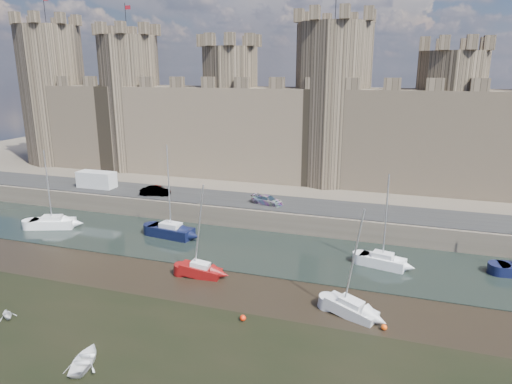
# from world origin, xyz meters

# --- Properties ---
(water_channel) EXTENTS (160.00, 12.00, 0.08)m
(water_channel) POSITION_xyz_m (0.00, 24.00, 0.04)
(water_channel) COLOR black
(water_channel) RESTS_ON ground
(quay) EXTENTS (160.00, 60.00, 2.50)m
(quay) POSITION_xyz_m (0.00, 60.00, 1.25)
(quay) COLOR #4C443A
(quay) RESTS_ON ground
(road) EXTENTS (160.00, 7.00, 0.10)m
(road) POSITION_xyz_m (0.00, 34.00, 2.55)
(road) COLOR black
(road) RESTS_ON quay
(castle) EXTENTS (108.50, 11.00, 29.00)m
(castle) POSITION_xyz_m (-0.64, 48.00, 11.67)
(castle) COLOR #42382B
(castle) RESTS_ON quay
(car_0) EXTENTS (3.62, 1.88, 1.18)m
(car_0) POSITION_xyz_m (-19.19, 33.56, 3.09)
(car_0) COLOR gray
(car_0) RESTS_ON quay
(car_1) EXTENTS (4.18, 2.21, 1.31)m
(car_1) POSITION_xyz_m (-19.02, 32.32, 3.16)
(car_1) COLOR gray
(car_1) RESTS_ON quay
(car_2) EXTENTS (4.37, 2.47, 1.19)m
(car_2) POSITION_xyz_m (-3.29, 33.07, 3.10)
(car_2) COLOR gray
(car_2) RESTS_ON quay
(van) EXTENTS (5.53, 2.23, 2.41)m
(van) POSITION_xyz_m (-29.26, 33.50, 3.70)
(van) COLOR silver
(van) RESTS_ON quay
(sailboat_0) EXTENTS (5.62, 3.75, 9.80)m
(sailboat_0) POSITION_xyz_m (-28.13, 22.90, 0.77)
(sailboat_0) COLOR white
(sailboat_0) RESTS_ON ground
(sailboat_1) EXTENTS (5.68, 2.81, 10.92)m
(sailboat_1) POSITION_xyz_m (-12.58, 24.65, 0.85)
(sailboat_1) COLOR black
(sailboat_1) RESTS_ON ground
(sailboat_2) EXTENTS (4.66, 2.61, 9.48)m
(sailboat_2) POSITION_xyz_m (11.53, 23.69, 0.77)
(sailboat_2) COLOR white
(sailboat_2) RESTS_ON ground
(sailboat_4) EXTENTS (4.01, 1.78, 9.14)m
(sailboat_4) POSITION_xyz_m (-4.84, 16.16, 0.69)
(sailboat_4) COLOR maroon
(sailboat_4) RESTS_ON ground
(sailboat_5) EXTENTS (4.50, 2.99, 9.05)m
(sailboat_5) POSITION_xyz_m (9.66, 13.36, 0.67)
(sailboat_5) COLOR silver
(sailboat_5) RESTS_ON ground
(dinghy_2) EXTENTS (2.84, 3.51, 0.64)m
(dinghy_2) POSITION_xyz_m (-6.40, 1.29, 0.32)
(dinghy_2) COLOR white
(dinghy_2) RESTS_ON ground
(dinghy_3) EXTENTS (1.92, 1.84, 0.78)m
(dinghy_3) POSITION_xyz_m (-16.15, 4.33, 0.39)
(dinghy_3) COLOR silver
(dinghy_3) RESTS_ON ground
(buoy_1) EXTENTS (0.48, 0.48, 0.48)m
(buoy_1) POSITION_xyz_m (1.70, 9.90, 0.24)
(buoy_1) COLOR #F7290B
(buoy_1) RESTS_ON ground
(buoy_3) EXTENTS (0.46, 0.46, 0.46)m
(buoy_3) POSITION_xyz_m (12.33, 12.00, 0.23)
(buoy_3) COLOR #FF4C0B
(buoy_3) RESTS_ON ground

